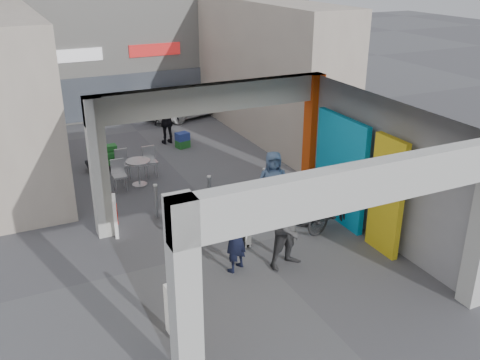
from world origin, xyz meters
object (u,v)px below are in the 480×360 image
man_with_dog (235,236)px  man_crates (167,122)px  cafe_set (132,172)px  man_elderly (273,183)px  bicycle_rear (334,209)px  bicycle_front (331,208)px  man_back_turned (291,226)px  border_collie (246,236)px  white_van (189,100)px  produce_stand (104,160)px

man_with_dog → man_crates: bearing=-129.0°
cafe_set → man_elderly: bearing=-53.1°
man_crates → bicycle_rear: bearing=96.1°
man_crates → bicycle_front: man_crates is taller
man_back_turned → bicycle_front: size_ratio=0.99×
border_collie → man_with_dog: size_ratio=0.36×
white_van → produce_stand: bearing=118.1°
border_collie → white_van: bearing=84.5°
border_collie → man_elderly: size_ratio=0.35×
man_back_turned → bicycle_rear: size_ratio=1.06×
bicycle_front → white_van: (0.36, 11.22, 0.17)m
bicycle_front → white_van: size_ratio=0.49×
produce_stand → man_elderly: man_elderly is taller
white_van → man_back_turned: bearing=153.1°
produce_stand → border_collie: size_ratio=1.82×
man_with_dog → bicycle_front: man_with_dog is taller
bicycle_front → produce_stand: bearing=55.9°
bicycle_rear → cafe_set: bearing=22.4°
produce_stand → man_crates: (2.70, 1.60, 0.53)m
bicycle_rear → white_van: size_ratio=0.46×
man_back_turned → man_with_dog: bearing=153.7°
man_with_dog → man_crates: 9.05m
man_elderly → cafe_set: bearing=145.1°
man_elderly → man_back_turned: bearing=-91.6°
bicycle_rear → man_back_turned: bearing=105.0°
produce_stand → bicycle_front: bearing=-35.1°
border_collie → cafe_set: bearing=114.1°
produce_stand → bicycle_front: bicycle_front is taller
cafe_set → produce_stand: size_ratio=1.39×
cafe_set → white_van: bearing=56.0°
produce_stand → bicycle_rear: size_ratio=0.60×
produce_stand → bicycle_rear: bearing=-35.7°
cafe_set → border_collie: size_ratio=2.53×
man_elderly → bicycle_rear: man_elderly is taller
man_elderly → bicycle_front: size_ratio=0.89×
cafe_set → man_with_dog: (0.75, -5.87, 0.51)m
border_collie → bicycle_rear: (2.38, -0.19, 0.31)m
man_with_dog → bicycle_rear: (3.06, 0.67, -0.29)m
man_elderly → man_crates: man_elderly is taller
cafe_set → man_elderly: man_elderly is taller
man_with_dog → man_elderly: bearing=-164.6°
bicycle_front → white_van: white_van is taller
bicycle_front → white_van: bearing=20.3°
produce_stand → man_crates: size_ratio=0.68×
cafe_set → man_back_turned: man_back_turned is taller
bicycle_front → border_collie: bearing=111.3°
cafe_set → bicycle_front: bicycle_front is taller
man_crates → cafe_set: bearing=49.8°
bicycle_front → man_crates: bearing=33.7°
man_back_turned → man_crates: man_back_turned is taller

